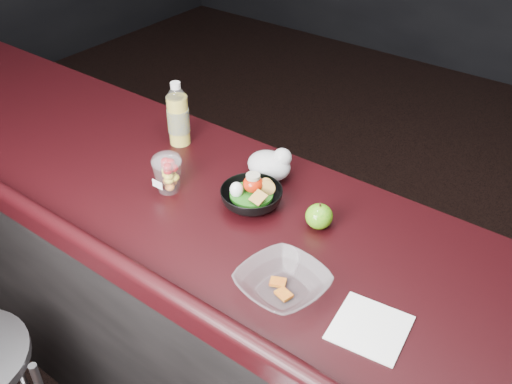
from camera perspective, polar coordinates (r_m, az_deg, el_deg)
counter at (r=1.96m, az=-1.36°, el=-14.02°), size 4.06×0.71×1.02m
lemonade_bottle at (r=1.91m, az=-7.77°, el=7.31°), size 0.07×0.07×0.22m
fruit_cup at (r=1.69m, az=-8.85°, el=2.01°), size 0.09×0.09×0.13m
green_apple at (r=1.56m, az=6.33°, el=-2.43°), size 0.08×0.08×0.08m
plastic_bag at (r=1.74m, az=1.48°, el=2.77°), size 0.14×0.11×0.10m
snack_bowl at (r=1.62m, az=-0.49°, el=-0.40°), size 0.21×0.21×0.10m
takeout_bowl at (r=1.37m, az=2.65°, el=-9.15°), size 0.24×0.24×0.05m
paper_napkin at (r=1.33m, az=11.32°, el=-13.15°), size 0.18×0.18×0.00m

